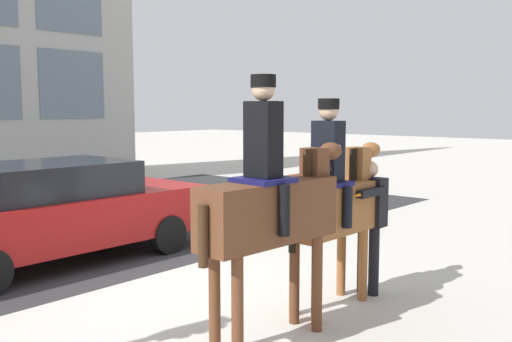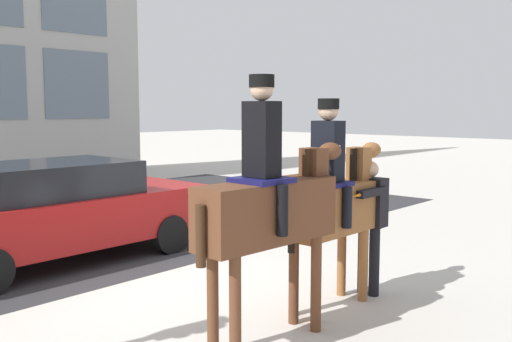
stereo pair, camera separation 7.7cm
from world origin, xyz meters
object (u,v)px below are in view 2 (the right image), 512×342
object	(u,v)px
mounted_horse_companion	(333,201)
pedestrian_bystander	(370,217)
mounted_horse_lead	(270,205)
street_car_near_lane	(56,210)

from	to	relation	value
mounted_horse_companion	pedestrian_bystander	distance (m)	0.73
mounted_horse_lead	mounted_horse_companion	world-z (taller)	mounted_horse_lead
pedestrian_bystander	mounted_horse_lead	bearing A→B (deg)	-0.21
mounted_horse_lead	pedestrian_bystander	world-z (taller)	mounted_horse_lead
pedestrian_bystander	street_car_near_lane	xyz separation A→B (m)	(-1.80, 4.33, -0.20)
mounted_horse_companion	pedestrian_bystander	bearing A→B (deg)	-7.24
mounted_horse_lead	street_car_near_lane	size ratio (longest dim) A/B	0.57
mounted_horse_lead	pedestrian_bystander	size ratio (longest dim) A/B	1.57
mounted_horse_lead	mounted_horse_companion	distance (m)	1.26
pedestrian_bystander	mounted_horse_companion	bearing A→B (deg)	-8.94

